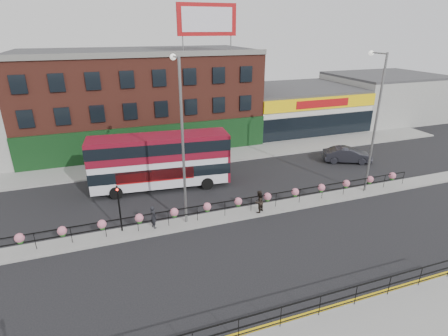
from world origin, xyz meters
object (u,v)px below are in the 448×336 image
object	(u,v)px
pedestrian_b	(259,202)
lamp_column_west	(181,130)
pedestrian_a	(153,217)
lamp_column_east	(375,112)
double_decker_bus	(161,156)
car	(347,155)

from	to	relation	value
pedestrian_b	lamp_column_west	xyz separation A→B (m)	(-5.21, 0.71, 5.61)
pedestrian_a	lamp_column_west	xyz separation A→B (m)	(2.21, 0.29, 5.65)
lamp_column_east	double_decker_bus	bearing A→B (deg)	158.33
pedestrian_a	lamp_column_west	size ratio (longest dim) A/B	0.15
lamp_column_east	car	bearing A→B (deg)	63.37
car	pedestrian_a	size ratio (longest dim) A/B	3.05
double_decker_bus	lamp_column_east	world-z (taller)	lamp_column_east
double_decker_bus	pedestrian_a	distance (m)	6.85
car	lamp_column_east	bearing A→B (deg)	177.32
pedestrian_a	lamp_column_west	world-z (taller)	lamp_column_west
car	lamp_column_east	xyz separation A→B (m)	(-2.96, -5.91, 5.77)
pedestrian_a	lamp_column_east	xyz separation A→B (m)	(17.13, 0.25, 5.58)
double_decker_bus	lamp_column_east	bearing A→B (deg)	-21.67
double_decker_bus	lamp_column_west	xyz separation A→B (m)	(0.48, -6.08, 3.81)
car	pedestrian_b	world-z (taller)	pedestrian_b
pedestrian_b	double_decker_bus	bearing A→B (deg)	-81.32
pedestrian_a	pedestrian_b	xyz separation A→B (m)	(7.41, -0.42, 0.04)
car	lamp_column_west	bearing A→B (deg)	132.11
pedestrian_b	lamp_column_west	size ratio (longest dim) A/B	0.15
pedestrian_a	double_decker_bus	bearing A→B (deg)	-36.17
lamp_column_west	car	bearing A→B (deg)	18.15
pedestrian_a	lamp_column_west	bearing A→B (deg)	-103.46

